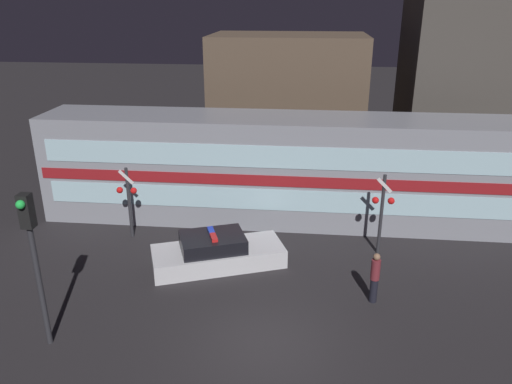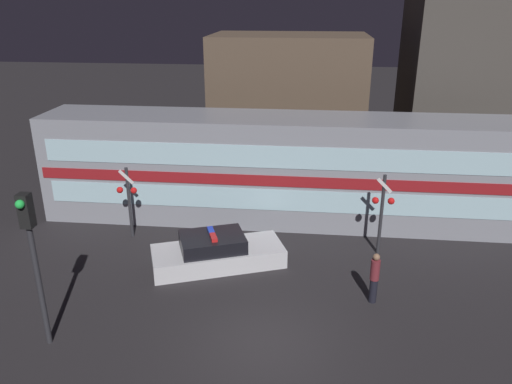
{
  "view_description": "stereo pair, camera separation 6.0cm",
  "coord_description": "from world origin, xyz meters",
  "px_view_note": "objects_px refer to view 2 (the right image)",
  "views": [
    {
      "loc": [
        0.96,
        -11.26,
        8.93
      ],
      "look_at": [
        -0.9,
        6.35,
        2.0
      ],
      "focal_mm": 35.0,
      "sensor_mm": 36.0,
      "label": 1
    },
    {
      "loc": [
        1.02,
        -11.25,
        8.93
      ],
      "look_at": [
        -0.9,
        6.35,
        2.0
      ],
      "focal_mm": 35.0,
      "sensor_mm": 36.0,
      "label": 2
    }
  ],
  "objects_px": {
    "police_car": "(217,253)",
    "train": "(288,169)",
    "pedestrian": "(374,277)",
    "crossing_signal_near": "(382,209)",
    "traffic_light_corner": "(32,246)"
  },
  "relations": [
    {
      "from": "police_car",
      "to": "train",
      "type": "bearing_deg",
      "value": 41.32
    },
    {
      "from": "train",
      "to": "police_car",
      "type": "bearing_deg",
      "value": -117.93
    },
    {
      "from": "pedestrian",
      "to": "crossing_signal_near",
      "type": "distance_m",
      "value": 3.4
    },
    {
      "from": "crossing_signal_near",
      "to": "police_car",
      "type": "bearing_deg",
      "value": -165.98
    },
    {
      "from": "police_car",
      "to": "pedestrian",
      "type": "distance_m",
      "value": 5.58
    },
    {
      "from": "train",
      "to": "pedestrian",
      "type": "xyz_separation_m",
      "value": [
        2.98,
        -6.09,
        -1.35
      ]
    },
    {
      "from": "police_car",
      "to": "traffic_light_corner",
      "type": "height_order",
      "value": "traffic_light_corner"
    },
    {
      "from": "pedestrian",
      "to": "traffic_light_corner",
      "type": "relative_size",
      "value": 0.38
    },
    {
      "from": "police_car",
      "to": "crossing_signal_near",
      "type": "distance_m",
      "value": 6.15
    },
    {
      "from": "traffic_light_corner",
      "to": "train",
      "type": "bearing_deg",
      "value": 56.0
    },
    {
      "from": "traffic_light_corner",
      "to": "police_car",
      "type": "bearing_deg",
      "value": 51.16
    },
    {
      "from": "crossing_signal_near",
      "to": "traffic_light_corner",
      "type": "xyz_separation_m",
      "value": [
        -9.66,
        -6.22,
        1.16
      ]
    },
    {
      "from": "police_car",
      "to": "pedestrian",
      "type": "xyz_separation_m",
      "value": [
        5.27,
        -1.77,
        0.39
      ]
    },
    {
      "from": "train",
      "to": "crossing_signal_near",
      "type": "relative_size",
      "value": 6.6
    },
    {
      "from": "train",
      "to": "pedestrian",
      "type": "height_order",
      "value": "train"
    }
  ]
}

